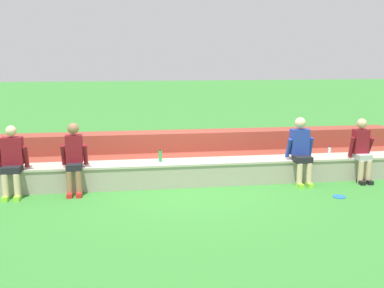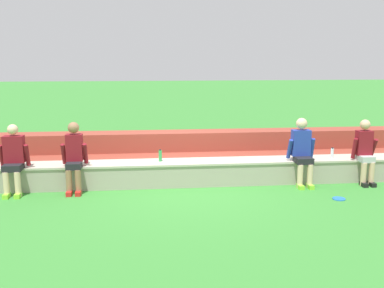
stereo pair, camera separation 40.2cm
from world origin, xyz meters
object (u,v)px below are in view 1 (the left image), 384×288
at_px(water_bottle_near_left, 160,156).
at_px(person_center, 301,149).
at_px(person_far_left, 12,160).
at_px(frisbee, 339,197).
at_px(person_right_of_center, 362,149).
at_px(person_left_of_center, 74,157).
at_px(water_bottle_center_gap, 329,151).

bearing_deg(water_bottle_near_left, person_center, -6.45).
height_order(person_far_left, frisbee, person_far_left).
height_order(person_right_of_center, water_bottle_near_left, person_right_of_center).
bearing_deg(person_left_of_center, water_bottle_center_gap, 3.11).
bearing_deg(person_center, water_bottle_center_gap, 20.62).
height_order(person_left_of_center, frisbee, person_left_of_center).
xyz_separation_m(person_far_left, person_right_of_center, (6.82, -0.01, -0.01)).
bearing_deg(person_left_of_center, person_right_of_center, -0.40).
distance_m(person_far_left, person_right_of_center, 6.82).
distance_m(person_left_of_center, person_center, 4.43).
xyz_separation_m(person_left_of_center, water_bottle_near_left, (1.63, 0.32, -0.11)).
relative_size(person_far_left, frisbee, 5.74).
xyz_separation_m(water_bottle_center_gap, frisbee, (-0.38, -1.27, -0.57)).
relative_size(person_left_of_center, frisbee, 5.83).
distance_m(water_bottle_near_left, frisbee, 3.48).
bearing_deg(person_right_of_center, water_bottle_center_gap, 149.28).
xyz_separation_m(person_center, water_bottle_near_left, (-2.80, 0.32, -0.12)).
distance_m(person_left_of_center, water_bottle_near_left, 1.66).
bearing_deg(person_right_of_center, person_center, 178.19).
xyz_separation_m(person_left_of_center, water_bottle_center_gap, (5.18, 0.28, -0.12)).
distance_m(person_far_left, water_bottle_center_gap, 6.28).
height_order(person_far_left, person_left_of_center, person_left_of_center).
relative_size(person_center, person_right_of_center, 1.03).
xyz_separation_m(person_far_left, water_bottle_near_left, (2.73, 0.35, -0.09)).
distance_m(water_bottle_center_gap, frisbee, 1.44).
bearing_deg(frisbee, water_bottle_center_gap, 73.46).
height_order(person_center, water_bottle_center_gap, person_center).
distance_m(person_far_left, water_bottle_near_left, 2.75).
distance_m(person_left_of_center, person_right_of_center, 5.72).
distance_m(person_center, water_bottle_center_gap, 0.81).
xyz_separation_m(person_far_left, frisbee, (5.90, -0.95, -0.68)).
bearing_deg(water_bottle_center_gap, person_right_of_center, -30.72).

